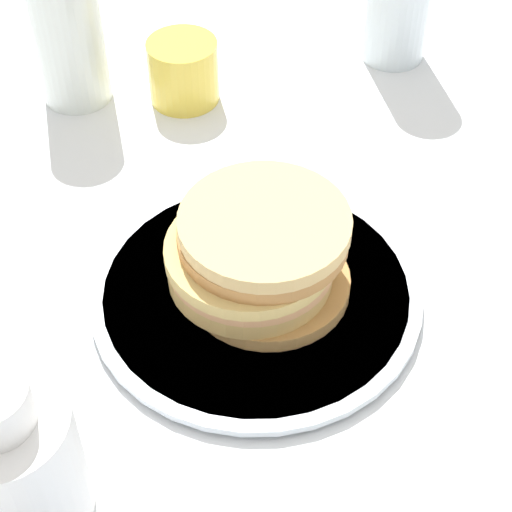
# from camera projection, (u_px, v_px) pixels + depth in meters

# --- Properties ---
(ground_plane) EXTENTS (4.00, 4.00, 0.00)m
(ground_plane) POSITION_uv_depth(u_px,v_px,m) (294.00, 301.00, 0.76)
(ground_plane) COLOR white
(plate) EXTENTS (0.29, 0.29, 0.01)m
(plate) POSITION_uv_depth(u_px,v_px,m) (256.00, 293.00, 0.76)
(plate) COLOR silver
(plate) RESTS_ON ground_plane
(pancake_stack) EXTENTS (0.16, 0.16, 0.08)m
(pancake_stack) POSITION_uv_depth(u_px,v_px,m) (258.00, 254.00, 0.72)
(pancake_stack) COLOR tan
(pancake_stack) RESTS_ON plate
(juice_glass) EXTENTS (0.08, 0.08, 0.07)m
(juice_glass) POSITION_uv_depth(u_px,v_px,m) (183.00, 71.00, 0.94)
(juice_glass) COLOR yellow
(juice_glass) RESTS_ON ground_plane
(cream_jug) EXTENTS (0.09, 0.09, 0.15)m
(cream_jug) POSITION_uv_depth(u_px,v_px,m) (14.00, 462.00, 0.58)
(cream_jug) COLOR white
(cream_jug) RESTS_ON ground_plane
(water_bottle_far) EXTENTS (0.08, 0.08, 0.20)m
(water_bottle_far) POSITION_uv_depth(u_px,v_px,m) (66.00, 21.00, 0.90)
(water_bottle_far) COLOR silver
(water_bottle_far) RESTS_ON ground_plane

